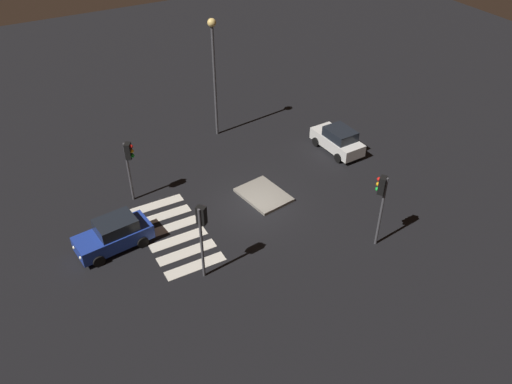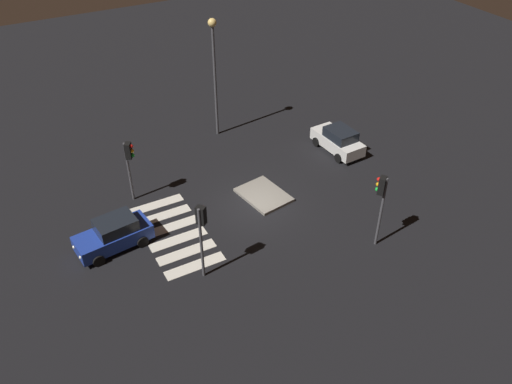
% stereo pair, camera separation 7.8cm
% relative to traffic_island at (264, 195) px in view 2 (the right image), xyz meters
% --- Properties ---
extents(ground_plane, '(80.00, 80.00, 0.00)m').
position_rel_traffic_island_xyz_m(ground_plane, '(0.59, -0.85, -0.09)').
color(ground_plane, black).
extents(traffic_island, '(3.37, 2.74, 0.18)m').
position_rel_traffic_island_xyz_m(traffic_island, '(0.00, 0.00, 0.00)').
color(traffic_island, gray).
rests_on(traffic_island, ground).
extents(car_white, '(4.01, 2.02, 1.71)m').
position_rel_traffic_island_xyz_m(car_white, '(-2.07, 6.88, 0.75)').
color(car_white, silver).
rests_on(car_white, ground).
extents(car_blue, '(2.24, 4.13, 1.73)m').
position_rel_traffic_island_xyz_m(car_blue, '(0.09, -9.04, 0.76)').
color(car_blue, '#1E389E').
rests_on(car_blue, ground).
extents(traffic_light_east, '(0.54, 0.53, 4.22)m').
position_rel_traffic_island_xyz_m(traffic_light_east, '(4.19, -5.70, 3.11)').
color(traffic_light_east, '#47474C').
rests_on(traffic_light_east, ground).
extents(traffic_light_south, '(0.54, 0.53, 3.88)m').
position_rel_traffic_island_xyz_m(traffic_light_south, '(-3.39, -6.80, 2.85)').
color(traffic_light_south, '#47474C').
rests_on(traffic_light_south, ground).
extents(traffic_light_north, '(0.53, 0.54, 4.28)m').
position_rel_traffic_island_xyz_m(traffic_light_north, '(6.42, 3.10, 3.15)').
color(traffic_light_north, '#47474C').
rests_on(traffic_light_north, ground).
extents(street_lamp, '(0.56, 0.56, 8.24)m').
position_rel_traffic_island_xyz_m(street_lamp, '(-8.03, 0.75, 5.47)').
color(street_lamp, '#47474C').
rests_on(street_lamp, ground).
extents(crosswalk_near, '(6.45, 3.20, 0.02)m').
position_rel_traffic_island_xyz_m(crosswalk_near, '(0.59, -5.95, -0.08)').
color(crosswalk_near, silver).
rests_on(crosswalk_near, ground).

